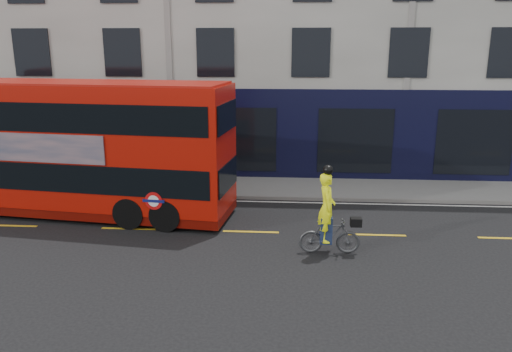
{
  "coord_description": "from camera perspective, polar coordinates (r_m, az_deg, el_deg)",
  "views": [
    {
      "loc": [
        5.21,
        -13.46,
        5.8
      ],
      "look_at": [
        4.16,
        1.53,
        1.85
      ],
      "focal_mm": 35.0,
      "sensor_mm": 36.0,
      "label": 1
    }
  ],
  "objects": [
    {
      "name": "lane_dashes",
      "position": [
        16.87,
        -14.33,
        -5.85
      ],
      "size": [
        58.0,
        0.12,
        0.01
      ],
      "primitive_type": null,
      "color": "gold",
      "rests_on": "ground"
    },
    {
      "name": "pavement",
      "position": [
        21.42,
        -10.24,
        -1.06
      ],
      "size": [
        60.0,
        3.0,
        0.12
      ],
      "primitive_type": "cube",
      "color": "gray",
      "rests_on": "ground"
    },
    {
      "name": "kerb",
      "position": [
        20.03,
        -11.27,
        -2.21
      ],
      "size": [
        60.0,
        0.12,
        0.13
      ],
      "primitive_type": "cube",
      "color": "slate",
      "rests_on": "ground"
    },
    {
      "name": "bus",
      "position": [
        18.52,
        -20.61,
        3.11
      ],
      "size": [
        11.69,
        3.96,
        4.63
      ],
      "rotation": [
        0.0,
        0.0,
        -0.12
      ],
      "color": "#AF1107",
      "rests_on": "ground"
    },
    {
      "name": "cyclist",
      "position": [
        14.35,
        8.28,
        -5.37
      ],
      "size": [
        1.76,
        0.74,
        2.61
      ],
      "rotation": [
        0.0,
        0.0,
        0.02
      ],
      "color": "#444549",
      "rests_on": "ground"
    },
    {
      "name": "building_terrace",
      "position": [
        26.97,
        -7.53,
        18.2
      ],
      "size": [
        50.0,
        10.07,
        15.0
      ],
      "color": "beige",
      "rests_on": "ground"
    },
    {
      "name": "ground",
      "position": [
        15.56,
        -16.04,
        -7.77
      ],
      "size": [
        120.0,
        120.0,
        0.0
      ],
      "primitive_type": "plane",
      "color": "black",
      "rests_on": "ground"
    },
    {
      "name": "road_edge_line",
      "position": [
        19.77,
        -11.49,
        -2.63
      ],
      "size": [
        58.0,
        0.1,
        0.01
      ],
      "primitive_type": "cube",
      "color": "silver",
      "rests_on": "ground"
    }
  ]
}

